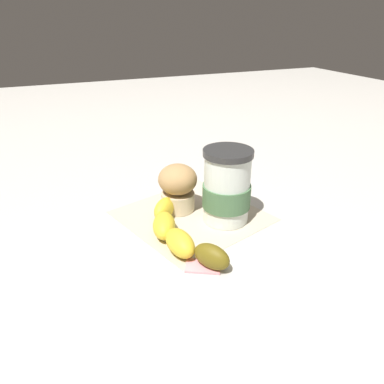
{
  "coord_description": "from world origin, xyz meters",
  "views": [
    {
      "loc": [
        0.23,
        0.54,
        0.33
      ],
      "look_at": [
        0.0,
        0.0,
        0.05
      ],
      "focal_mm": 35.0,
      "sensor_mm": 36.0,
      "label": 1
    }
  ],
  "objects_px": {
    "coffee_cup": "(227,188)",
    "banana": "(177,232)",
    "sugar_packet": "(203,265)",
    "muffin": "(178,186)"
  },
  "relations": [
    {
      "from": "coffee_cup",
      "to": "banana",
      "type": "xyz_separation_m",
      "value": [
        0.1,
        0.04,
        -0.04
      ]
    },
    {
      "from": "coffee_cup",
      "to": "sugar_packet",
      "type": "relative_size",
      "value": 2.56
    },
    {
      "from": "banana",
      "to": "muffin",
      "type": "bearing_deg",
      "value": -111.57
    },
    {
      "from": "muffin",
      "to": "coffee_cup",
      "type": "bearing_deg",
      "value": 133.06
    },
    {
      "from": "muffin",
      "to": "sugar_packet",
      "type": "distance_m",
      "value": 0.18
    },
    {
      "from": "banana",
      "to": "coffee_cup",
      "type": "bearing_deg",
      "value": -161.03
    },
    {
      "from": "coffee_cup",
      "to": "muffin",
      "type": "xyz_separation_m",
      "value": [
        0.06,
        -0.07,
        -0.01
      ]
    },
    {
      "from": "coffee_cup",
      "to": "banana",
      "type": "height_order",
      "value": "coffee_cup"
    },
    {
      "from": "coffee_cup",
      "to": "muffin",
      "type": "distance_m",
      "value": 0.09
    },
    {
      "from": "muffin",
      "to": "banana",
      "type": "height_order",
      "value": "muffin"
    }
  ]
}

